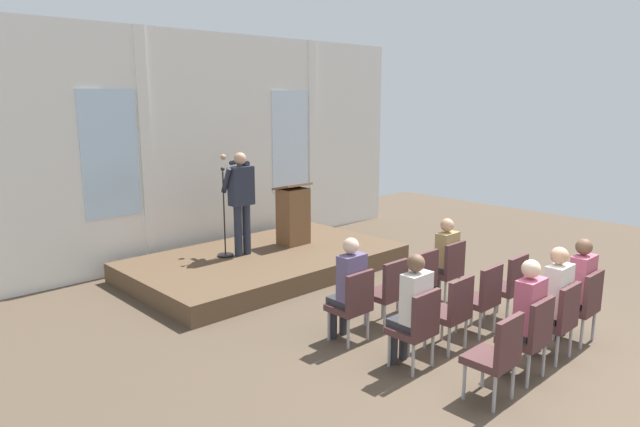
{
  "coord_description": "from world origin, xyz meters",
  "views": [
    {
      "loc": [
        -5.91,
        -2.66,
        3.04
      ],
      "look_at": [
        -0.1,
        3.46,
        1.29
      ],
      "focal_mm": 31.68,
      "sensor_mm": 36.0,
      "label": 1
    }
  ],
  "objects": [
    {
      "name": "ground_plane",
      "position": [
        0.0,
        0.0,
        0.0
      ],
      "size": [
        17.25,
        17.25,
        0.0
      ],
      "primitive_type": "plane",
      "color": "brown"
    },
    {
      "name": "rear_partition",
      "position": [
        0.02,
        6.63,
        2.11
      ],
      "size": [
        9.87,
        0.14,
        4.22
      ],
      "color": "silver",
      "rests_on": "ground"
    },
    {
      "name": "stage_platform",
      "position": [
        0.0,
        4.97,
        0.16
      ],
      "size": [
        4.65,
        2.74,
        0.33
      ],
      "primitive_type": "cube",
      "color": "brown",
      "rests_on": "ground"
    },
    {
      "name": "speaker",
      "position": [
        -0.33,
        5.2,
        1.37
      ],
      "size": [
        0.51,
        0.69,
        1.79
      ],
      "color": "#232838",
      "rests_on": "stage_platform"
    },
    {
      "name": "mic_stand",
      "position": [
        -0.6,
        5.31,
        0.66
      ],
      "size": [
        0.28,
        0.28,
        1.55
      ],
      "color": "black",
      "rests_on": "stage_platform"
    },
    {
      "name": "lectern",
      "position": [
        0.8,
        5.14,
        0.88
      ],
      "size": [
        0.6,
        0.48,
        1.16
      ],
      "color": "brown",
      "rests_on": "stage_platform"
    },
    {
      "name": "chair_r0_c0",
      "position": [
        -1.03,
        1.88,
        0.53
      ],
      "size": [
        0.46,
        0.44,
        0.94
      ],
      "color": "#99999E",
      "rests_on": "ground"
    },
    {
      "name": "audience_r0_c0",
      "position": [
        -1.03,
        1.96,
        0.75
      ],
      "size": [
        0.36,
        0.39,
        1.35
      ],
      "color": "#2D2D33",
      "rests_on": "ground"
    },
    {
      "name": "chair_r0_c1",
      "position": [
        -0.34,
        1.88,
        0.53
      ],
      "size": [
        0.46,
        0.44,
        0.94
      ],
      "color": "#99999E",
      "rests_on": "ground"
    },
    {
      "name": "chair_r0_c2",
      "position": [
        0.34,
        1.88,
        0.53
      ],
      "size": [
        0.46,
        0.44,
        0.94
      ],
      "color": "#99999E",
      "rests_on": "ground"
    },
    {
      "name": "chair_r0_c3",
      "position": [
        1.03,
        1.88,
        0.53
      ],
      "size": [
        0.46,
        0.44,
        0.94
      ],
      "color": "#99999E",
      "rests_on": "ground"
    },
    {
      "name": "audience_r0_c3",
      "position": [
        1.03,
        1.96,
        0.71
      ],
      "size": [
        0.36,
        0.39,
        1.28
      ],
      "color": "#2D2D33",
      "rests_on": "ground"
    },
    {
      "name": "chair_r1_c0",
      "position": [
        -1.03,
        0.89,
        0.53
      ],
      "size": [
        0.46,
        0.44,
        0.94
      ],
      "color": "#99999E",
      "rests_on": "ground"
    },
    {
      "name": "audience_r1_c0",
      "position": [
        -1.03,
        0.97,
        0.74
      ],
      "size": [
        0.36,
        0.39,
        1.34
      ],
      "color": "#2D2D33",
      "rests_on": "ground"
    },
    {
      "name": "chair_r1_c1",
      "position": [
        -0.34,
        0.89,
        0.53
      ],
      "size": [
        0.46,
        0.44,
        0.94
      ],
      "color": "#99999E",
      "rests_on": "ground"
    },
    {
      "name": "chair_r1_c2",
      "position": [
        0.34,
        0.89,
        0.53
      ],
      "size": [
        0.46,
        0.44,
        0.94
      ],
      "color": "#99999E",
      "rests_on": "ground"
    },
    {
      "name": "chair_r1_c3",
      "position": [
        1.03,
        0.89,
        0.53
      ],
      "size": [
        0.46,
        0.44,
        0.94
      ],
      "color": "#99999E",
      "rests_on": "ground"
    },
    {
      "name": "chair_r2_c0",
      "position": [
        -1.03,
        -0.1,
        0.53
      ],
      "size": [
        0.46,
        0.44,
        0.94
      ],
      "color": "#99999E",
      "rests_on": "ground"
    },
    {
      "name": "chair_r2_c1",
      "position": [
        -0.34,
        -0.1,
        0.53
      ],
      "size": [
        0.46,
        0.44,
        0.94
      ],
      "color": "#99999E",
      "rests_on": "ground"
    },
    {
      "name": "audience_r2_c1",
      "position": [
        -0.34,
        -0.02,
        0.75
      ],
      "size": [
        0.36,
        0.39,
        1.35
      ],
      "color": "#2D2D33",
      "rests_on": "ground"
    },
    {
      "name": "chair_r2_c2",
      "position": [
        0.34,
        -0.1,
        0.53
      ],
      "size": [
        0.46,
        0.44,
        0.94
      ],
      "color": "#99999E",
      "rests_on": "ground"
    },
    {
      "name": "audience_r2_c2",
      "position": [
        0.34,
        -0.02,
        0.75
      ],
      "size": [
        0.36,
        0.39,
        1.36
      ],
      "color": "#2D2D33",
      "rests_on": "ground"
    },
    {
      "name": "chair_r2_c3",
      "position": [
        1.03,
        -0.1,
        0.53
      ],
      "size": [
        0.46,
        0.44,
        0.94
      ],
      "color": "#99999E",
      "rests_on": "ground"
    },
    {
      "name": "audience_r2_c3",
      "position": [
        1.03,
        -0.02,
        0.74
      ],
      "size": [
        0.36,
        0.39,
        1.34
      ],
      "color": "#2D2D33",
      "rests_on": "ground"
    }
  ]
}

